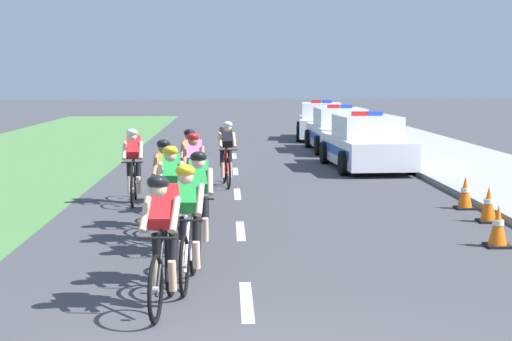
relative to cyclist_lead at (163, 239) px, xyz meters
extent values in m
cube|color=#A3A099|center=(7.57, 11.37, -0.73)|extent=(3.99, 60.00, 0.12)
cube|color=#9E9E99|center=(5.66, 11.37, -0.72)|extent=(0.16, 60.00, 0.13)
cube|color=white|center=(0.91, 0.27, -0.78)|extent=(0.14, 1.60, 0.01)
cube|color=white|center=(0.91, 4.27, -0.78)|extent=(0.14, 1.60, 0.01)
cube|color=white|center=(0.91, 8.27, -0.78)|extent=(0.14, 1.60, 0.01)
cube|color=white|center=(0.91, 12.27, -0.78)|extent=(0.14, 1.60, 0.01)
cube|color=white|center=(0.91, 16.27, -0.78)|extent=(0.14, 1.60, 0.01)
cube|color=white|center=(0.91, 20.27, -0.78)|extent=(0.14, 1.60, 0.01)
cube|color=white|center=(0.91, 24.27, -0.78)|extent=(0.14, 1.60, 0.01)
torus|color=black|center=(-0.04, -0.48, -0.42)|extent=(0.11, 0.72, 0.72)
cylinder|color=#99999E|center=(-0.04, -0.48, -0.42)|extent=(0.07, 0.07, 0.06)
torus|color=black|center=(0.05, 0.52, -0.42)|extent=(0.11, 0.72, 0.72)
cylinder|color=#99999E|center=(0.05, 0.52, -0.42)|extent=(0.07, 0.07, 0.06)
cylinder|color=black|center=(0.00, -0.03, 0.11)|extent=(0.09, 0.55, 0.04)
cylinder|color=black|center=(-0.02, -0.20, -0.21)|extent=(0.08, 0.48, 0.63)
cylinder|color=black|center=(0.02, 0.17, -0.19)|extent=(0.04, 0.04, 0.65)
cylinder|color=black|center=(-0.03, -0.38, 0.09)|extent=(0.42, 0.07, 0.03)
cube|color=black|center=(0.02, 0.17, 0.15)|extent=(0.12, 0.23, 0.05)
cube|color=red|center=(0.00, 0.05, 0.35)|extent=(0.33, 0.56, 0.47)
cube|color=black|center=(0.01, 0.16, 0.19)|extent=(0.30, 0.22, 0.18)
cylinder|color=black|center=(0.10, 0.10, -0.15)|extent=(0.13, 0.23, 0.40)
cylinder|color=tan|center=(0.09, 0.02, -0.41)|extent=(0.10, 0.16, 0.36)
cylinder|color=black|center=(-0.08, 0.12, -0.15)|extent=(0.12, 0.18, 0.40)
cylinder|color=tan|center=(-0.09, 0.04, -0.41)|extent=(0.10, 0.13, 0.36)
cylinder|color=tan|center=(0.14, -0.18, 0.30)|extent=(0.11, 0.41, 0.35)
cylinder|color=tan|center=(-0.17, -0.15, 0.30)|extent=(0.11, 0.41, 0.35)
sphere|color=tan|center=(-0.02, -0.25, 0.59)|extent=(0.19, 0.19, 0.19)
ellipsoid|color=black|center=(-0.02, -0.26, 0.66)|extent=(0.26, 0.33, 0.24)
torus|color=black|center=(0.19, 0.49, -0.42)|extent=(0.09, 0.73, 0.72)
cylinder|color=#99999E|center=(0.19, 0.49, -0.42)|extent=(0.06, 0.06, 0.06)
torus|color=black|center=(0.26, 1.49, -0.42)|extent=(0.09, 0.73, 0.72)
cylinder|color=#99999E|center=(0.26, 1.49, -0.42)|extent=(0.06, 0.06, 0.06)
cylinder|color=white|center=(0.22, 0.94, 0.11)|extent=(0.07, 0.55, 0.04)
cylinder|color=white|center=(0.21, 0.77, -0.21)|extent=(0.07, 0.48, 0.63)
cylinder|color=white|center=(0.24, 1.14, -0.19)|extent=(0.04, 0.04, 0.65)
cylinder|color=black|center=(0.20, 0.59, 0.09)|extent=(0.42, 0.06, 0.03)
cube|color=black|center=(0.24, 1.14, 0.15)|extent=(0.11, 0.23, 0.05)
cube|color=green|center=(0.23, 1.02, 0.35)|extent=(0.32, 0.57, 0.45)
cube|color=black|center=(0.24, 1.13, 0.19)|extent=(0.29, 0.22, 0.18)
cylinder|color=black|center=(0.32, 1.08, -0.15)|extent=(0.12, 0.23, 0.40)
cylinder|color=beige|center=(0.32, 1.00, -0.41)|extent=(0.10, 0.16, 0.36)
cylinder|color=black|center=(0.14, 1.09, -0.15)|extent=(0.12, 0.18, 0.40)
cylinder|color=beige|center=(0.14, 1.01, -0.41)|extent=(0.10, 0.13, 0.36)
cylinder|color=beige|center=(0.37, 0.79, 0.30)|extent=(0.10, 0.41, 0.35)
cylinder|color=beige|center=(0.06, 0.81, 0.30)|extent=(0.10, 0.41, 0.35)
sphere|color=beige|center=(0.21, 0.72, 0.59)|extent=(0.19, 0.19, 0.19)
ellipsoid|color=yellow|center=(0.21, 0.71, 0.66)|extent=(0.25, 0.33, 0.24)
torus|color=black|center=(0.31, 2.04, -0.42)|extent=(0.07, 0.73, 0.72)
cylinder|color=#99999E|center=(0.31, 2.04, -0.42)|extent=(0.06, 0.06, 0.06)
torus|color=black|center=(0.28, 3.04, -0.42)|extent=(0.07, 0.73, 0.72)
cylinder|color=#99999E|center=(0.28, 3.04, -0.42)|extent=(0.06, 0.06, 0.06)
cylinder|color=black|center=(0.29, 2.49, 0.11)|extent=(0.05, 0.55, 0.04)
cylinder|color=black|center=(0.30, 2.32, -0.21)|extent=(0.06, 0.48, 0.63)
cylinder|color=black|center=(0.29, 2.69, -0.19)|extent=(0.04, 0.04, 0.65)
cylinder|color=black|center=(0.31, 2.14, 0.09)|extent=(0.42, 0.04, 0.03)
cube|color=black|center=(0.29, 2.69, 0.15)|extent=(0.11, 0.22, 0.05)
cube|color=green|center=(0.29, 2.57, 0.35)|extent=(0.30, 0.56, 0.45)
cube|color=black|center=(0.29, 2.68, 0.19)|extent=(0.29, 0.21, 0.18)
cylinder|color=black|center=(0.38, 2.64, -0.15)|extent=(0.12, 0.23, 0.40)
cylinder|color=beige|center=(0.38, 2.56, -0.41)|extent=(0.10, 0.16, 0.36)
cylinder|color=black|center=(0.20, 2.63, -0.15)|extent=(0.12, 0.17, 0.40)
cylinder|color=beige|center=(0.20, 2.55, -0.41)|extent=(0.09, 0.13, 0.36)
cylinder|color=beige|center=(0.46, 2.36, 0.30)|extent=(0.09, 0.40, 0.35)
cylinder|color=beige|center=(0.14, 2.35, 0.30)|extent=(0.09, 0.40, 0.35)
sphere|color=beige|center=(0.30, 2.27, 0.59)|extent=(0.19, 0.19, 0.19)
ellipsoid|color=black|center=(0.30, 2.26, 0.66)|extent=(0.24, 0.32, 0.24)
torus|color=black|center=(-0.13, 2.91, -0.42)|extent=(0.08, 0.73, 0.72)
cylinder|color=#99999E|center=(-0.13, 2.91, -0.42)|extent=(0.06, 0.06, 0.06)
torus|color=black|center=(-0.19, 3.90, -0.42)|extent=(0.08, 0.73, 0.72)
cylinder|color=#99999E|center=(-0.19, 3.90, -0.42)|extent=(0.06, 0.06, 0.06)
cylinder|color=silver|center=(-0.16, 3.35, 0.11)|extent=(0.06, 0.55, 0.04)
cylinder|color=silver|center=(-0.15, 3.18, -0.21)|extent=(0.06, 0.48, 0.63)
cylinder|color=silver|center=(-0.17, 3.55, -0.19)|extent=(0.04, 0.04, 0.65)
cylinder|color=black|center=(-0.14, 3.01, 0.09)|extent=(0.42, 0.05, 0.03)
cube|color=black|center=(-0.17, 3.55, 0.15)|extent=(0.11, 0.22, 0.05)
cube|color=green|center=(-0.16, 3.43, 0.35)|extent=(0.31, 0.57, 0.44)
cube|color=black|center=(-0.17, 3.54, 0.19)|extent=(0.29, 0.21, 0.18)
cylinder|color=black|center=(-0.08, 3.50, -0.15)|extent=(0.12, 0.23, 0.40)
cylinder|color=beige|center=(-0.07, 3.42, -0.41)|extent=(0.10, 0.16, 0.36)
cylinder|color=black|center=(-0.25, 3.49, -0.15)|extent=(0.12, 0.17, 0.40)
cylinder|color=beige|center=(-0.25, 3.41, -0.41)|extent=(0.10, 0.13, 0.36)
cylinder|color=beige|center=(0.01, 3.22, 0.30)|extent=(0.10, 0.40, 0.35)
cylinder|color=beige|center=(-0.31, 3.21, 0.30)|extent=(0.10, 0.40, 0.35)
sphere|color=beige|center=(-0.15, 3.13, 0.59)|extent=(0.19, 0.19, 0.19)
ellipsoid|color=yellow|center=(-0.15, 3.12, 0.66)|extent=(0.25, 0.33, 0.24)
torus|color=black|center=(-0.35, 4.07, -0.42)|extent=(0.09, 0.73, 0.72)
cylinder|color=#99999E|center=(-0.35, 4.07, -0.42)|extent=(0.06, 0.06, 0.06)
torus|color=black|center=(-0.29, 5.06, -0.42)|extent=(0.09, 0.73, 0.72)
cylinder|color=#99999E|center=(-0.29, 5.06, -0.42)|extent=(0.06, 0.06, 0.06)
cylinder|color=black|center=(-0.32, 4.52, 0.11)|extent=(0.07, 0.55, 0.04)
cylinder|color=black|center=(-0.33, 4.34, -0.21)|extent=(0.07, 0.48, 0.63)
cylinder|color=black|center=(-0.31, 4.72, -0.19)|extent=(0.04, 0.04, 0.65)
cylinder|color=black|center=(-0.35, 4.17, 0.09)|extent=(0.42, 0.06, 0.03)
cube|color=black|center=(-0.31, 4.72, 0.15)|extent=(0.11, 0.23, 0.05)
cube|color=orange|center=(-0.32, 4.59, 0.35)|extent=(0.32, 0.56, 0.46)
cube|color=black|center=(-0.31, 4.71, 0.19)|extent=(0.29, 0.22, 0.18)
cylinder|color=black|center=(-0.22, 4.65, -0.15)|extent=(0.12, 0.23, 0.40)
cylinder|color=#9E7051|center=(-0.23, 4.57, -0.41)|extent=(0.10, 0.16, 0.36)
cylinder|color=black|center=(-0.40, 4.66, -0.15)|extent=(0.12, 0.18, 0.40)
cylinder|color=#9E7051|center=(-0.41, 4.58, -0.41)|extent=(0.10, 0.13, 0.36)
cylinder|color=#9E7051|center=(-0.17, 4.36, 0.30)|extent=(0.10, 0.41, 0.35)
cylinder|color=#9E7051|center=(-0.49, 4.39, 0.30)|extent=(0.10, 0.41, 0.35)
sphere|color=#9E7051|center=(-0.34, 4.29, 0.59)|extent=(0.19, 0.19, 0.19)
ellipsoid|color=black|center=(-0.34, 4.28, 0.66)|extent=(0.25, 0.33, 0.24)
torus|color=black|center=(0.07, 5.50, -0.42)|extent=(0.05, 0.72, 0.72)
cylinder|color=#99999E|center=(0.07, 5.50, -0.42)|extent=(0.06, 0.06, 0.06)
torus|color=black|center=(0.08, 6.50, -0.42)|extent=(0.05, 0.72, 0.72)
cylinder|color=#99999E|center=(0.08, 6.50, -0.42)|extent=(0.06, 0.06, 0.06)
cylinder|color=#B21919|center=(0.08, 5.95, 0.11)|extent=(0.04, 0.55, 0.04)
cylinder|color=#B21919|center=(0.08, 5.77, -0.21)|extent=(0.04, 0.48, 0.63)
cylinder|color=#B21919|center=(0.08, 6.15, -0.19)|extent=(0.04, 0.04, 0.65)
cylinder|color=black|center=(0.08, 5.60, 0.09)|extent=(0.42, 0.03, 0.03)
cube|color=black|center=(0.08, 6.15, 0.15)|extent=(0.10, 0.22, 0.05)
cube|color=pink|center=(0.08, 6.02, 0.35)|extent=(0.28, 0.55, 0.44)
cube|color=black|center=(0.08, 6.14, 0.19)|extent=(0.28, 0.20, 0.18)
cylinder|color=black|center=(0.17, 6.09, -0.15)|extent=(0.11, 0.22, 0.40)
cylinder|color=#9E7051|center=(0.17, 6.01, -0.41)|extent=(0.09, 0.15, 0.36)
cylinder|color=black|center=(-0.01, 6.09, -0.15)|extent=(0.11, 0.17, 0.40)
cylinder|color=#9E7051|center=(-0.01, 6.01, -0.41)|extent=(0.09, 0.12, 0.36)
cylinder|color=#9E7051|center=(0.24, 5.81, 0.30)|extent=(0.08, 0.40, 0.35)
cylinder|color=#9E7051|center=(-0.08, 5.81, 0.30)|extent=(0.08, 0.40, 0.35)
sphere|color=#9E7051|center=(0.08, 5.72, 0.59)|extent=(0.19, 0.19, 0.19)
ellipsoid|color=red|center=(0.08, 5.71, 0.66)|extent=(0.23, 0.32, 0.24)
torus|color=black|center=(-1.16, 6.61, -0.42)|extent=(0.09, 0.73, 0.72)
cylinder|color=#99999E|center=(-1.16, 6.61, -0.42)|extent=(0.06, 0.06, 0.06)
torus|color=black|center=(-1.22, 7.61, -0.42)|extent=(0.09, 0.73, 0.72)
cylinder|color=#99999E|center=(-1.22, 7.61, -0.42)|extent=(0.06, 0.06, 0.06)
cylinder|color=black|center=(-1.18, 7.06, 0.11)|extent=(0.07, 0.55, 0.04)
cylinder|color=black|center=(-1.17, 6.88, -0.21)|extent=(0.07, 0.48, 0.63)
cylinder|color=black|center=(-1.19, 7.26, -0.19)|extent=(0.04, 0.04, 0.65)
cylinder|color=black|center=(-1.16, 6.71, 0.09)|extent=(0.42, 0.05, 0.03)
cube|color=black|center=(-1.19, 7.26, 0.15)|extent=(0.11, 0.23, 0.05)
cube|color=red|center=(-1.19, 7.13, 0.35)|extent=(0.31, 0.57, 0.45)
cube|color=black|center=(-1.19, 7.25, 0.19)|extent=(0.29, 0.22, 0.18)
cylinder|color=black|center=(-1.10, 7.20, -0.15)|extent=(0.12, 0.23, 0.40)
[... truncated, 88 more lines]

